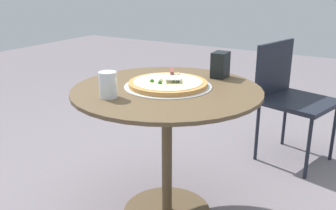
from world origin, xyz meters
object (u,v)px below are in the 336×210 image
(patio_table, at_px, (167,120))
(pizza_server, at_px, (172,74))
(patio_chair_near, at_px, (289,92))
(napkin_dispenser, at_px, (220,65))
(drinking_cup, at_px, (108,85))
(pizza_on_tray, at_px, (168,84))

(patio_table, bearing_deg, pizza_server, 13.62)
(pizza_server, relative_size, patio_chair_near, 0.25)
(napkin_dispenser, distance_m, patio_chair_near, 0.80)
(patio_table, relative_size, patio_chair_near, 1.15)
(drinking_cup, bearing_deg, pizza_server, -20.07)
(patio_table, xyz_separation_m, napkin_dispenser, (0.34, -0.14, 0.24))
(patio_table, distance_m, patio_chair_near, 1.10)
(pizza_on_tray, relative_size, pizza_server, 2.17)
(pizza_server, xyz_separation_m, patio_chair_near, (0.95, -0.38, -0.28))
(napkin_dispenser, bearing_deg, patio_table, 155.11)
(patio_table, relative_size, napkin_dispenser, 6.81)
(patio_table, bearing_deg, patio_chair_near, -19.18)
(pizza_on_tray, xyz_separation_m, napkin_dispenser, (0.31, -0.15, 0.06))
(patio_table, distance_m, drinking_cup, 0.38)
(patio_table, bearing_deg, pizza_on_tray, 20.42)
(pizza_on_tray, distance_m, pizza_server, 0.07)
(pizza_server, xyz_separation_m, drinking_cup, (-0.35, 0.13, 0.01))
(pizza_on_tray, height_order, pizza_server, pizza_server)
(napkin_dispenser, xyz_separation_m, patio_chair_near, (0.70, -0.23, -0.30))
(pizza_on_tray, relative_size, patio_chair_near, 0.54)
(drinking_cup, bearing_deg, pizza_on_tray, -25.38)
(napkin_dispenser, relative_size, patio_chair_near, 0.17)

